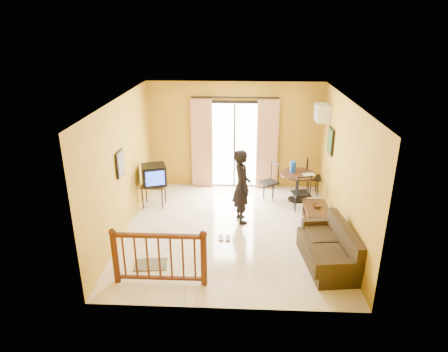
{
  "coord_description": "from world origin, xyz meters",
  "views": [
    {
      "loc": [
        0.22,
        -7.56,
        4.22
      ],
      "look_at": [
        -0.16,
        0.2,
        1.17
      ],
      "focal_mm": 32.0,
      "sensor_mm": 36.0,
      "label": 1
    }
  ],
  "objects_px": {
    "television": "(154,175)",
    "dining_table": "(298,179)",
    "sofa": "(330,250)",
    "standing_person": "(242,186)",
    "coffee_table": "(316,213)"
  },
  "relations": [
    {
      "from": "coffee_table",
      "to": "sofa",
      "type": "bearing_deg",
      "value": -89.96
    },
    {
      "from": "coffee_table",
      "to": "standing_person",
      "type": "height_order",
      "value": "standing_person"
    },
    {
      "from": "dining_table",
      "to": "sofa",
      "type": "height_order",
      "value": "sofa"
    },
    {
      "from": "television",
      "to": "standing_person",
      "type": "distance_m",
      "value": 2.19
    },
    {
      "from": "sofa",
      "to": "television",
      "type": "bearing_deg",
      "value": 140.99
    },
    {
      "from": "television",
      "to": "dining_table",
      "type": "relative_size",
      "value": 0.77
    },
    {
      "from": "television",
      "to": "sofa",
      "type": "height_order",
      "value": "television"
    },
    {
      "from": "sofa",
      "to": "standing_person",
      "type": "distance_m",
      "value": 2.39
    },
    {
      "from": "coffee_table",
      "to": "sofa",
      "type": "xyz_separation_m",
      "value": [
        0.0,
        -1.55,
        0.02
      ]
    },
    {
      "from": "television",
      "to": "coffee_table",
      "type": "bearing_deg",
      "value": -30.29
    },
    {
      "from": "standing_person",
      "to": "dining_table",
      "type": "bearing_deg",
      "value": -65.7
    },
    {
      "from": "sofa",
      "to": "standing_person",
      "type": "height_order",
      "value": "standing_person"
    },
    {
      "from": "television",
      "to": "dining_table",
      "type": "xyz_separation_m",
      "value": [
        3.45,
        0.5,
        -0.24
      ]
    },
    {
      "from": "television",
      "to": "coffee_table",
      "type": "height_order",
      "value": "television"
    },
    {
      "from": "television",
      "to": "dining_table",
      "type": "bearing_deg",
      "value": -10.38
    }
  ]
}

